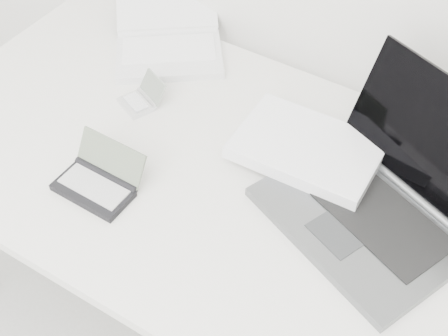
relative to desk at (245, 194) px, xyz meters
The scene contains 5 objects.
desk is the anchor object (origin of this frame).
laptop_large 0.24m from the desk, 23.62° to the left, with size 0.60×0.49×0.26m.
netbook_open_white 0.52m from the desk, 144.17° to the left, with size 0.43×0.44×0.09m.
pda_silver 0.36m from the desk, 166.72° to the left, with size 0.11×0.12×0.06m.
palmtop_charcoal 0.32m from the desk, 144.63° to the right, with size 0.17×0.14×0.08m.
Camera 1 is at (0.43, 0.77, 1.74)m, focal length 50.00 mm.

